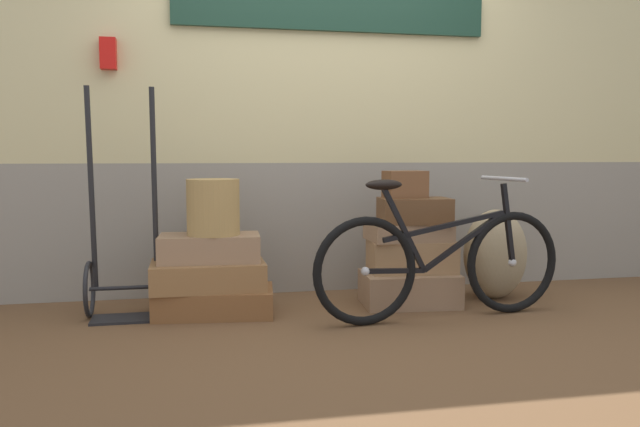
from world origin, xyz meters
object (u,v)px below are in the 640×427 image
object	(u,v)px
suitcase_7	(405,184)
luggage_trolley	(125,268)
suitcase_2	(210,248)
suitcase_4	(411,256)
suitcase_0	(214,302)
burlap_sack	(495,254)
wicker_basket	(213,207)
bicycle	(441,262)
suitcase_5	(408,231)
suitcase_3	(409,289)
suitcase_6	(414,211)
suitcase_1	(208,275)

from	to	relation	value
suitcase_7	luggage_trolley	distance (m)	1.82
suitcase_2	suitcase_4	size ratio (longest dim) A/B	1.10
suitcase_0	burlap_sack	bearing A→B (deg)	8.49
wicker_basket	burlap_sack	size ratio (longest dim) A/B	0.56
suitcase_0	bicycle	bearing A→B (deg)	-9.41
suitcase_2	suitcase_5	distance (m)	1.28
suitcase_3	luggage_trolley	xyz separation A→B (m)	(-1.77, 0.07, 0.19)
suitcase_3	suitcase_4	distance (m)	0.21
suitcase_6	suitcase_3	bearing A→B (deg)	-160.46
suitcase_3	wicker_basket	size ratio (longest dim) A/B	1.78
burlap_sack	suitcase_1	bearing A→B (deg)	-178.79
suitcase_3	burlap_sack	distance (m)	0.66
suitcase_1	suitcase_7	bearing A→B (deg)	1.06
suitcase_4	suitcase_7	distance (m)	0.47
burlap_sack	luggage_trolley	bearing A→B (deg)	179.94
suitcase_4	suitcase_6	distance (m)	0.30
suitcase_2	suitcase_3	bearing A→B (deg)	1.66
suitcase_0	suitcase_4	world-z (taller)	suitcase_4
suitcase_5	wicker_basket	xyz separation A→B (m)	(-1.25, -0.02, 0.18)
wicker_basket	burlap_sack	xyz separation A→B (m)	(1.88, 0.04, -0.35)
luggage_trolley	burlap_sack	world-z (taller)	luggage_trolley
suitcase_1	suitcase_3	bearing A→B (deg)	-0.94
wicker_basket	suitcase_4	bearing A→B (deg)	0.70
suitcase_2	suitcase_7	world-z (taller)	suitcase_7
luggage_trolley	burlap_sack	size ratio (longest dim) A/B	2.26
suitcase_3	suitcase_7	distance (m)	0.68
suitcase_1	suitcase_4	size ratio (longest dim) A/B	1.24
luggage_trolley	bicycle	xyz separation A→B (m)	(1.83, -0.44, 0.05)
luggage_trolley	suitcase_1	bearing A→B (deg)	-5.04
suitcase_5	suitcase_7	xyz separation A→B (m)	(-0.03, -0.00, 0.31)
wicker_basket	luggage_trolley	xyz separation A→B (m)	(-0.53, 0.04, -0.36)
suitcase_0	wicker_basket	size ratio (longest dim) A/B	2.09
suitcase_3	suitcase_4	world-z (taller)	suitcase_4
suitcase_5	suitcase_1	bearing A→B (deg)	-179.18
suitcase_2	suitcase_6	size ratio (longest dim) A/B	1.36
suitcase_2	suitcase_4	xyz separation A→B (m)	(1.30, -0.00, -0.09)
suitcase_2	suitcase_7	bearing A→B (deg)	3.66
suitcase_1	luggage_trolley	xyz separation A→B (m)	(-0.49, 0.04, 0.05)
suitcase_7	burlap_sack	bearing A→B (deg)	-2.71
burlap_sack	suitcase_3	bearing A→B (deg)	-174.20
suitcase_1	suitcase_5	distance (m)	1.31
suitcase_2	suitcase_5	world-z (taller)	suitcase_5
suitcase_5	suitcase_2	bearing A→B (deg)	-179.93
wicker_basket	luggage_trolley	world-z (taller)	luggage_trolley
burlap_sack	suitcase_5	bearing A→B (deg)	-178.47
suitcase_7	suitcase_3	bearing A→B (deg)	-67.60
suitcase_3	bicycle	size ratio (longest dim) A/B	0.38
burlap_sack	bicycle	world-z (taller)	bicycle
suitcase_0	suitcase_6	bearing A→B (deg)	6.95
suitcase_2	bicycle	distance (m)	1.39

